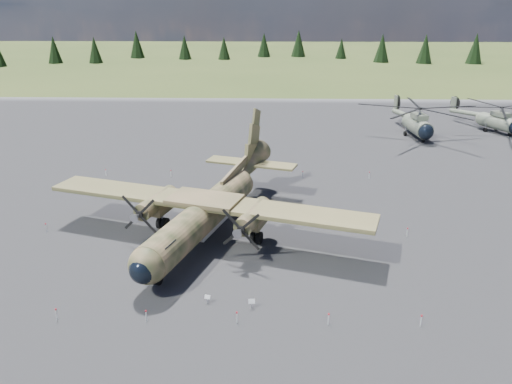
{
  "coord_description": "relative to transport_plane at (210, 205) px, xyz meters",
  "views": [
    {
      "loc": [
        4.1,
        -41.15,
        19.7
      ],
      "look_at": [
        2.79,
        2.0,
        3.4
      ],
      "focal_mm": 35.0,
      "sensor_mm": 36.0,
      "label": 1
    }
  ],
  "objects": [
    {
      "name": "treeline",
      "position": [
        0.6,
        -1.43,
        1.92
      ],
      "size": [
        336.19,
        335.31,
        10.97
      ],
      "color": "black",
      "rests_on": "ground"
    },
    {
      "name": "transport_plane",
      "position": [
        0.0,
        0.0,
        0.0
      ],
      "size": [
        29.41,
        26.22,
        9.85
      ],
      "rotation": [
        0.0,
        0.0,
        -0.3
      ],
      "color": "#373F22",
      "rests_on": "ground"
    },
    {
      "name": "apron",
      "position": [
        1.3,
        9.85,
        -2.83
      ],
      "size": [
        120.0,
        120.0,
        0.04
      ],
      "primitive_type": "cube",
      "color": "#58595D",
      "rests_on": "ground"
    },
    {
      "name": "info_placard_left",
      "position": [
        1.09,
        -11.39,
        -2.4
      ],
      "size": [
        0.44,
        0.28,
        0.65
      ],
      "rotation": [
        0.0,
        0.0,
        -0.28
      ],
      "color": "gray",
      "rests_on": "ground"
    },
    {
      "name": "helicopter_mid",
      "position": [
        42.15,
        39.58,
        0.25
      ],
      "size": [
        22.58,
        22.58,
        4.35
      ],
      "rotation": [
        0.0,
        0.0,
        0.42
      ],
      "color": "#64675A",
      "rests_on": "ground"
    },
    {
      "name": "barrier_fence",
      "position": [
        0.84,
        -0.23,
        -2.32
      ],
      "size": [
        33.12,
        29.62,
        0.85
      ],
      "color": "silver",
      "rests_on": "ground"
    },
    {
      "name": "ground",
      "position": [
        1.3,
        -0.15,
        -2.83
      ],
      "size": [
        500.0,
        500.0,
        0.0
      ],
      "primitive_type": "plane",
      "color": "#4D5726",
      "rests_on": "ground"
    },
    {
      "name": "helicopter_near",
      "position": [
        28.23,
        35.86,
        0.61
      ],
      "size": [
        20.52,
        23.24,
        4.85
      ],
      "rotation": [
        0.0,
        0.0,
        0.08
      ],
      "color": "#64675A",
      "rests_on": "ground"
    },
    {
      "name": "info_placard_right",
      "position": [
        4.21,
        -11.92,
        -2.35
      ],
      "size": [
        0.47,
        0.22,
        0.72
      ],
      "rotation": [
        0.0,
        0.0,
        0.07
      ],
      "color": "gray",
      "rests_on": "ground"
    }
  ]
}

